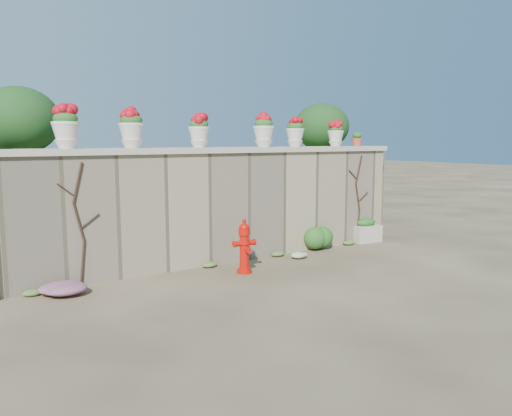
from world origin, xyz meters
TOP-DOWN VIEW (x-y plane):
  - ground at (0.00, 0.00)m, footprint 80.00×80.00m
  - stone_wall at (0.00, 1.80)m, footprint 8.00×0.40m
  - wall_cap at (0.00, 1.80)m, footprint 8.10×0.52m
  - raised_fill at (0.00, 5.00)m, footprint 9.00×6.00m
  - back_shrub_left at (-3.20, 3.00)m, footprint 1.30×1.30m
  - back_shrub_right at (3.40, 3.00)m, footprint 1.30×1.30m
  - vine_left at (-2.67, 1.58)m, footprint 0.60×0.04m
  - vine_right at (3.23, 1.58)m, footprint 0.60×0.04m
  - fire_hydrant at (-0.18, 0.86)m, footprint 0.40×0.28m
  - planter_box at (3.46, 1.55)m, footprint 0.67×0.44m
  - green_shrub at (2.05, 1.55)m, footprint 0.61×0.55m
  - magenta_clump at (-2.94, 1.26)m, footprint 0.91×0.61m
  - white_flowers at (1.23, 1.11)m, footprint 0.44×0.35m
  - urn_pot_0 at (-2.75, 1.80)m, footprint 0.41×0.41m
  - urn_pot_1 at (-1.73, 1.80)m, footprint 0.41×0.41m
  - urn_pot_2 at (-0.51, 1.80)m, footprint 0.37×0.37m
  - urn_pot_3 at (0.87, 1.80)m, footprint 0.41×0.41m
  - urn_pot_4 at (1.64, 1.80)m, footprint 0.37×0.37m
  - urn_pot_5 at (2.73, 1.80)m, footprint 0.34×0.34m
  - terracotta_pot at (3.37, 1.80)m, footprint 0.24×0.24m

SIDE VIEW (x-z plane):
  - ground at x=0.00m, z-range 0.00..0.00m
  - white_flowers at x=1.23m, z-range 0.00..0.16m
  - magenta_clump at x=-2.94m, z-range 0.00..0.24m
  - planter_box at x=3.46m, z-range -0.02..0.51m
  - green_shrub at x=2.05m, z-range 0.00..0.58m
  - fire_hydrant at x=-0.18m, z-range 0.00..0.92m
  - vine_left at x=-2.67m, z-range 0.04..1.94m
  - vine_right at x=3.23m, z-range 0.04..1.94m
  - stone_wall at x=0.00m, z-range 0.00..2.00m
  - raised_fill at x=0.00m, z-range 0.00..2.00m
  - wall_cap at x=0.00m, z-range 2.00..2.10m
  - terracotta_pot at x=3.37m, z-range 2.09..2.38m
  - urn_pot_5 at x=2.73m, z-range 2.10..2.62m
  - urn_pot_4 at x=1.64m, z-range 2.10..2.67m
  - urn_pot_2 at x=-0.51m, z-range 2.10..2.68m
  - urn_pot_3 at x=0.87m, z-range 2.10..2.73m
  - urn_pot_1 at x=-1.73m, z-range 2.10..2.74m
  - urn_pot_0 at x=-2.75m, z-range 2.10..2.74m
  - back_shrub_left at x=-3.20m, z-range 2.00..3.10m
  - back_shrub_right at x=3.40m, z-range 2.00..3.10m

